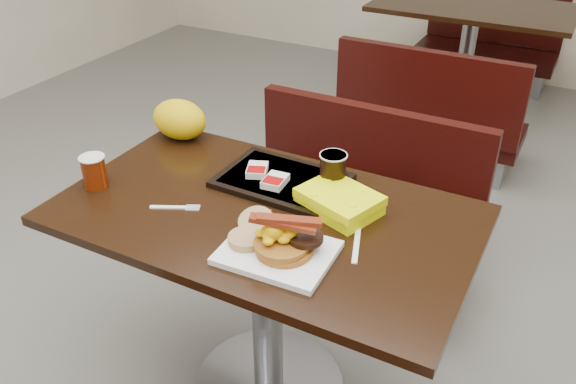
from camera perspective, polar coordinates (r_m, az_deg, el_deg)
The scene contains 23 objects.
table_near at distance 1.96m, azimuth -2.00°, elevation -11.01°, with size 1.20×0.70×0.75m, color black, non-canonical shape.
bench_near_n at distance 2.47m, azimuth 6.03°, elevation -1.45°, with size 1.00×0.46×0.72m, color black, non-canonical shape.
table_far at distance 4.13m, azimuth 16.47°, elevation 11.61°, with size 1.20×0.70×0.75m, color black, non-canonical shape.
bench_far_s at distance 3.50m, azimuth 13.71°, elevation 8.13°, with size 1.00×0.46×0.72m, color black, non-canonical shape.
bench_far_n at distance 4.79m, azimuth 18.46°, elevation 13.80°, with size 1.00×0.46×0.72m, color black, non-canonical shape.
platter at distance 1.55m, azimuth -1.01°, elevation -5.77°, with size 0.28×0.22×0.02m, color white.
pancake_stack at distance 1.54m, azimuth -0.34°, elevation -5.20°, with size 0.15×0.15×0.03m, color #965C19.
sausage_patty at distance 1.53m, azimuth 1.69°, elevation -4.33°, with size 0.09×0.09×0.01m, color black.
scrambled_eggs at distance 1.52m, azimuth -1.31°, elevation -3.80°, with size 0.10×0.08×0.05m, color #E49904.
bacon_strips at distance 1.49m, azimuth -0.50°, elevation -2.91°, with size 0.17×0.07×0.01m, color #430A04, non-canonical shape.
muffin_bottom at distance 1.57m, azimuth -4.01°, elevation -4.50°, with size 0.10×0.10×0.02m, color #A68358.
muffin_top at distance 1.61m, azimuth -3.03°, elevation -2.90°, with size 0.10×0.10×0.02m, color #A68358.
coffee_cup_near at distance 1.91m, azimuth -17.95°, elevation 1.86°, with size 0.07×0.07×0.10m, color #8D2505.
fork at distance 1.78m, azimuth -11.35°, elevation -1.43°, with size 0.15×0.03×0.00m, color white, non-canonical shape.
knife at distance 1.61m, azimuth 6.54°, elevation -4.85°, with size 0.18×0.01×0.00m, color white.
condiment_syrup at distance 1.72m, azimuth -2.24°, elevation -1.96°, with size 0.03×0.03×0.01m, color #B02307.
condiment_ketchup at distance 1.78m, azimuth -1.79°, elevation -0.48°, with size 0.04×0.03×0.01m, color #8C0504.
tray at distance 1.86m, azimuth -0.57°, elevation 1.11°, with size 0.38×0.27×0.02m, color black.
hashbrown_sleeve_left at distance 1.88m, azimuth -2.95°, elevation 2.10°, with size 0.06×0.08×0.02m, color silver.
hashbrown_sleeve_right at distance 1.81m, azimuth -1.22°, elevation 1.04°, with size 0.06×0.08×0.02m, color silver.
coffee_cup_far at distance 1.79m, azimuth 4.28°, elevation 2.05°, with size 0.08×0.08×0.11m, color black.
clamshell at distance 1.72m, azimuth 4.90°, elevation -0.90°, with size 0.22×0.16×0.06m, color #EDF404.
paper_bag at distance 2.15m, azimuth -10.27°, elevation 6.81°, with size 0.20×0.15×0.14m, color #D5B207.
Camera 1 is at (0.73, -1.24, 1.70)m, focal length 37.41 mm.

